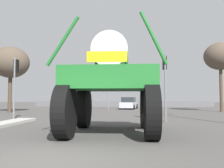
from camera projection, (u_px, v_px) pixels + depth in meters
The scene contains 9 objects.
ground_plane at pixel (114, 113), 23.91m from camera, with size 120.00×120.00×0.00m, color #4C4947.
oversize_sprayer at pixel (112, 84), 10.47m from camera, with size 4.23×5.50×4.43m.
sedan_ahead at pixel (129, 103), 32.54m from camera, with size 2.34×4.30×1.52m.
traffic_signal_near_left at pixel (16, 75), 16.41m from camera, with size 0.24×0.54×4.05m.
traffic_signal_near_right at pixel (165, 72), 15.57m from camera, with size 0.24×0.54×4.14m.
traffic_signal_far_left at pixel (108, 88), 31.51m from camera, with size 0.24×0.55×3.71m.
bare_tree_left at pixel (11, 63), 25.16m from camera, with size 3.68×3.68×6.56m.
bare_tree_right at pixel (220, 57), 26.36m from camera, with size 3.37×3.37×7.23m.
roadside_barrier at pixel (122, 104), 40.82m from camera, with size 28.89×0.24×0.90m, color #59595B.
Camera 1 is at (1.95, -5.94, 1.45)m, focal length 40.43 mm.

